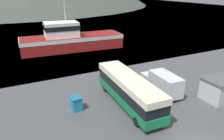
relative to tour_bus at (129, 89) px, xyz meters
The scene contains 6 objects.
water_surface 130.23m from the tour_bus, 89.31° to the left, with size 240.00×240.00×0.00m, color #475B6B.
tour_bus is the anchor object (origin of this frame).
delivery_van 4.83m from the tour_bus, ahead, with size 2.36×6.07×2.51m.
fishing_boat 23.82m from the tour_bus, 87.86° to the left, with size 19.89×7.31×12.11m.
storage_bin 5.54m from the tour_bus, 165.77° to the left, with size 1.06×1.14×1.44m.
dock_kiosk 9.91m from the tour_bus, 21.10° to the right, with size 3.21×2.97×2.46m.
Camera 1 is at (-12.31, -9.47, 11.74)m, focal length 35.00 mm.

